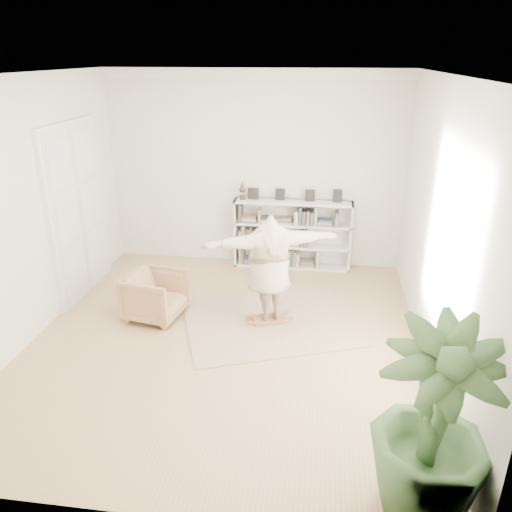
{
  "coord_description": "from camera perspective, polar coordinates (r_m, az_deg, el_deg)",
  "views": [
    {
      "loc": [
        1.27,
        -6.08,
        3.84
      ],
      "look_at": [
        0.39,
        0.4,
        1.16
      ],
      "focal_mm": 35.0,
      "sensor_mm": 36.0,
      "label": 1
    }
  ],
  "objects": [
    {
      "name": "houseplant",
      "position": [
        4.69,
        19.59,
        -17.61
      ],
      "size": [
        1.22,
        1.22,
        1.86
      ],
      "primitive_type": "imported",
      "rotation": [
        0.0,
        0.0,
        -0.19
      ],
      "color": "#35562B",
      "rests_on": "floor"
    },
    {
      "name": "armchair",
      "position": [
        7.85,
        -11.44,
        -4.46
      ],
      "size": [
        0.94,
        0.93,
        0.74
      ],
      "primitive_type": "imported",
      "rotation": [
        0.0,
        0.0,
        1.39
      ],
      "color": "tan",
      "rests_on": "floor"
    },
    {
      "name": "floor",
      "position": [
        7.3,
        -3.47,
        -9.52
      ],
      "size": [
        6.0,
        6.0,
        0.0
      ],
      "primitive_type": "plane",
      "color": "#A07E52",
      "rests_on": "ground"
    },
    {
      "name": "room_shell",
      "position": [
        9.12,
        -0.26,
        20.16
      ],
      "size": [
        6.0,
        6.0,
        6.0
      ],
      "color": "silver",
      "rests_on": "floor"
    },
    {
      "name": "person",
      "position": [
        7.3,
        1.56,
        -1.13
      ],
      "size": [
        2.09,
        1.23,
        1.65
      ],
      "primitive_type": "imported",
      "rotation": [
        0.0,
        0.0,
        3.5
      ],
      "color": "#BDA58E",
      "rests_on": "rocker_board"
    },
    {
      "name": "rocker_board",
      "position": [
        7.69,
        1.49,
        -7.16
      ],
      "size": [
        0.54,
        0.43,
        0.1
      ],
      "rotation": [
        0.0,
        0.0,
        0.36
      ],
      "color": "#9B673E",
      "rests_on": "rug"
    },
    {
      "name": "doors",
      "position": [
        8.73,
        -19.73,
        4.68
      ],
      "size": [
        0.09,
        1.78,
        2.92
      ],
      "color": "white",
      "rests_on": "floor"
    },
    {
      "name": "rug",
      "position": [
        7.72,
        1.49,
        -7.51
      ],
      "size": [
        3.05,
        2.76,
        0.02
      ],
      "primitive_type": "cube",
      "rotation": [
        0.0,
        0.0,
        0.36
      ],
      "color": "tan",
      "rests_on": "floor"
    },
    {
      "name": "bookshelf",
      "position": [
        9.47,
        4.13,
        2.41
      ],
      "size": [
        2.2,
        0.35,
        1.64
      ],
      "color": "silver",
      "rests_on": "floor"
    }
  ]
}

